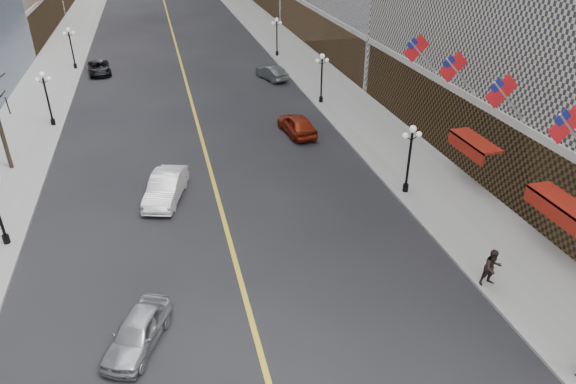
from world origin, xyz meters
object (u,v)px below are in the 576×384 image
car_sb_mid (297,124)px  car_nb_far (99,68)px  streetlamp_east_1 (410,152)px  streetlamp_east_2 (322,73)px  car_sb_far (272,73)px  streetlamp_west_2 (46,93)px  streetlamp_west_3 (71,44)px  car_nb_near (138,332)px  car_nb_mid (166,187)px  streetlamp_east_3 (277,33)px

car_sb_mid → car_nb_far: bearing=-59.5°
streetlamp_east_1 → car_nb_far: 39.40m
streetlamp_east_2 → car_nb_far: size_ratio=0.92×
car_sb_far → car_nb_far: bearing=-38.8°
streetlamp_east_1 → streetlamp_west_2: (-23.60, 18.00, 0.00)m
car_sb_far → streetlamp_west_2: bearing=4.3°
streetlamp_west_3 → car_nb_far: bearing=-43.0°
streetlamp_east_1 → car_nb_near: (-16.63, -9.32, -2.18)m
car_nb_far → car_sb_far: size_ratio=1.09×
streetlamp_west_2 → car_nb_far: streetlamp_west_2 is taller
streetlamp_east_1 → car_nb_mid: streetlamp_east_1 is taller
streetlamp_east_2 → car_sb_far: (-2.80, 8.65, -2.16)m
streetlamp_east_2 → streetlamp_west_2: same height
streetlamp_west_2 → car_sb_far: bearing=22.6°
streetlamp_east_2 → car_nb_near: bearing=-121.3°
streetlamp_east_1 → car_sb_far: bearing=96.0°
streetlamp_east_3 → streetlamp_west_3: (-23.60, 0.00, 0.00)m
streetlamp_west_2 → streetlamp_west_3: (0.00, 18.00, 0.00)m
streetlamp_east_1 → car_sb_mid: bearing=110.2°
streetlamp_east_1 → car_nb_mid: size_ratio=0.89×
streetlamp_east_1 → car_nb_near: bearing=-150.7°
streetlamp_east_1 → streetlamp_west_2: 29.68m
car_nb_near → car_sb_far: size_ratio=0.94×
streetlamp_west_3 → car_sb_far: size_ratio=1.00×
car_nb_far → car_sb_far: car_sb_far is taller
streetlamp_east_1 → car_nb_mid: (-14.92, 3.00, -2.06)m
car_sb_mid → streetlamp_west_2: bearing=-25.5°
car_nb_near → car_nb_mid: (1.71, 12.32, 0.12)m
streetlamp_west_2 → car_sb_far: 22.63m
streetlamp_east_1 → car_sb_mid: size_ratio=0.92×
streetlamp_east_3 → streetlamp_east_1: bearing=-90.0°
streetlamp_east_3 → streetlamp_west_3: size_ratio=1.00×
car_sb_mid → car_sb_far: 15.39m
car_nb_near → car_nb_far: bearing=120.3°
streetlamp_east_1 → streetlamp_east_2: same height
car_sb_mid → car_sb_far: car_sb_mid is taller
streetlamp_east_2 → streetlamp_west_2: bearing=180.0°
streetlamp_west_3 → car_sb_far: (20.80, -9.35, -2.16)m
car_sb_far → streetlamp_west_3: bearing=-42.5°
car_nb_near → car_nb_mid: size_ratio=0.83×
streetlamp_east_1 → car_sb_far: size_ratio=1.00×
streetlamp_east_1 → streetlamp_east_2: bearing=90.0°
streetlamp_west_3 → car_nb_mid: streetlamp_west_3 is taller
car_nb_near → car_sb_far: (13.83, 35.97, 0.02)m
car_nb_far → car_sb_far: (18.00, -6.74, 0.06)m
car_nb_mid → streetlamp_east_1: bearing=5.3°
car_nb_near → streetlamp_east_3: bearing=94.6°
car_nb_near → car_sb_mid: car_sb_mid is taller
streetlamp_east_1 → streetlamp_east_3: same height
car_nb_near → car_nb_far: size_ratio=0.86×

